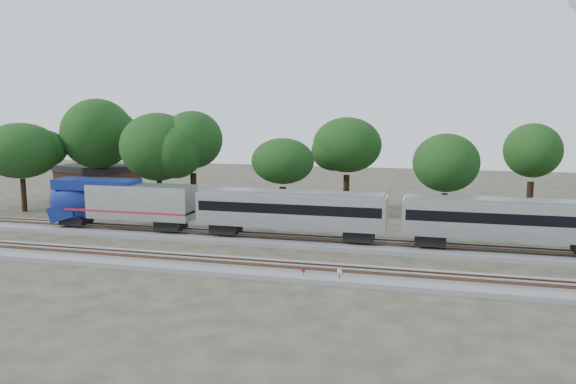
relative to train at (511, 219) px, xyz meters
name	(u,v)px	position (x,y,z in m)	size (l,w,h in m)	color
ground	(235,256)	(-23.67, -6.00, -3.37)	(160.00, 160.00, 0.00)	#383328
track_far	(256,239)	(-23.67, 0.00, -3.16)	(160.00, 5.00, 0.73)	slate
track_near	(219,265)	(-23.67, -10.00, -3.16)	(160.00, 5.00, 0.73)	slate
train	(511,219)	(0.00, 0.00, 0.00)	(96.06, 3.32, 4.89)	silver
switch_stand_red	(303,273)	(-16.16, -11.61, -2.75)	(0.30, 0.13, 0.97)	#512D19
switch_stand_white	(339,274)	(-13.36, -11.75, -2.63)	(0.36, 0.12, 1.15)	#512D19
switch_lever	(280,278)	(-17.95, -11.86, -3.22)	(0.50, 0.30, 0.30)	#512D19
brick_building	(98,182)	(-53.63, 18.95, -0.85)	(11.92, 9.76, 4.99)	brown
tree_0	(21,151)	(-57.27, 8.08, 4.39)	(7.91, 7.91, 11.14)	black
tree_1	(98,134)	(-50.62, 14.96, 6.31)	(9.85, 9.85, 13.88)	black
tree_2	(158,147)	(-39.90, 11.32, 4.95)	(8.47, 8.47, 11.94)	black
tree_3	(192,140)	(-36.10, 13.17, 5.78)	(9.31, 9.31, 13.13)	black
tree_4	(283,161)	(-24.26, 12.63, 3.41)	(6.92, 6.92, 9.75)	black
tree_5	(347,145)	(-17.55, 19.39, 5.05)	(8.57, 8.57, 12.08)	black
tree_6	(446,163)	(-5.48, 10.35, 3.86)	(7.37, 7.37, 10.39)	black
tree_7	(533,151)	(4.53, 19.41, 4.74)	(8.26, 8.26, 11.64)	black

